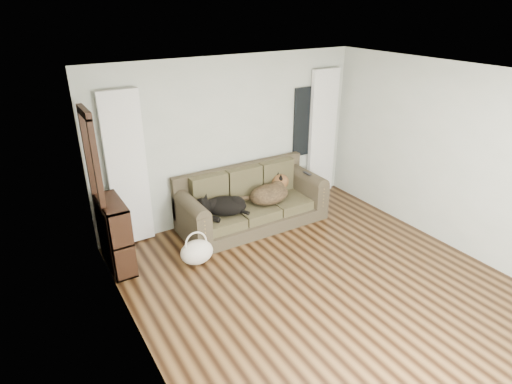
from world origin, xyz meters
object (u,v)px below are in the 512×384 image
sofa (253,199)px  dog_shepherd (270,193)px  bookshelf (115,234)px  dog_black_lab (223,206)px  tote_bag (197,253)px

sofa → dog_shepherd: sofa is taller
bookshelf → sofa: bearing=-1.6°
sofa → bookshelf: 2.17m
dog_black_lab → tote_bag: bearing=-111.1°
dog_shepherd → bookshelf: bookshelf is taller
sofa → dog_shepherd: 0.32m
dog_black_lab → dog_shepherd: size_ratio=0.89×
sofa → dog_shepherd: bearing=-5.2°
tote_bag → bookshelf: (-0.94, 0.48, 0.34)m
dog_black_lab → bookshelf: bookshelf is taller
dog_black_lab → bookshelf: 1.62m
dog_shepherd → tote_bag: 1.66m
dog_shepherd → bookshelf: bearing=-5.2°
sofa → dog_black_lab: size_ratio=3.64×
sofa → tote_bag: bearing=-155.8°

